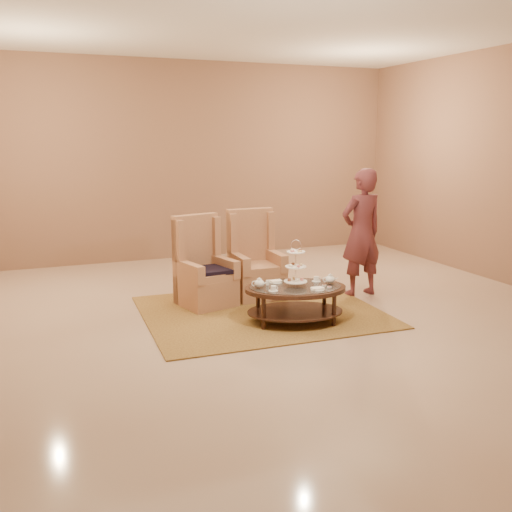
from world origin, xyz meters
name	(u,v)px	position (x,y,z in m)	size (l,w,h in m)	color
ground	(270,320)	(0.00, 0.00, 0.00)	(8.00, 8.00, 0.00)	#C0A68F
ceiling	(270,320)	(0.00, 0.00, 0.00)	(8.00, 8.00, 0.02)	silver
wall_back	(184,161)	(0.00, 4.00, 1.75)	(8.00, 0.04, 3.50)	#845E48
rug	(261,312)	(0.01, 0.33, 0.01)	(2.97, 2.50, 0.02)	olive
tea_table	(295,293)	(0.24, -0.19, 0.37)	(1.36, 1.09, 1.01)	black
armchair_left	(203,275)	(-0.57, 0.94, 0.40)	(0.78, 0.80, 1.18)	#B37A54
armchair_right	(255,268)	(0.21, 1.07, 0.40)	(0.65, 0.67, 1.21)	#B37A54
person	(361,233)	(1.61, 0.60, 0.88)	(0.68, 0.49, 1.77)	#5E282C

